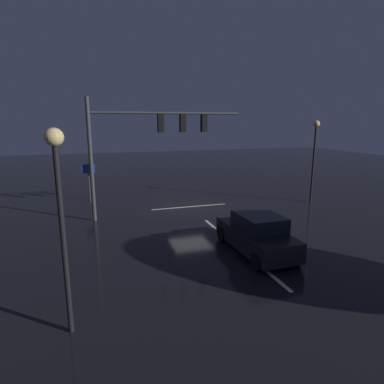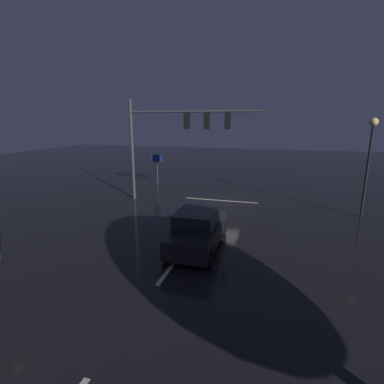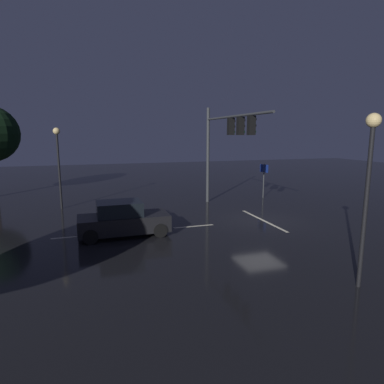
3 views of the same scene
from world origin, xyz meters
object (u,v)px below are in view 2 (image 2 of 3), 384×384
traffic_signal_assembly (176,131)px  car_approaching (198,230)px  street_lamp_left_kerb (370,150)px  route_sign (157,163)px

traffic_signal_assembly → car_approaching: 8.47m
street_lamp_left_kerb → route_sign: bearing=-18.2°
car_approaching → street_lamp_left_kerb: 10.74m
street_lamp_left_kerb → route_sign: size_ratio=2.09×
traffic_signal_assembly → car_approaching: (-3.27, 6.76, -3.93)m
route_sign → street_lamp_left_kerb: bearing=161.8°
car_approaching → route_sign: 13.27m
traffic_signal_assembly → street_lamp_left_kerb: size_ratio=1.59×
traffic_signal_assembly → route_sign: (3.36, -4.68, -2.83)m
car_approaching → traffic_signal_assembly: bearing=-64.2°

